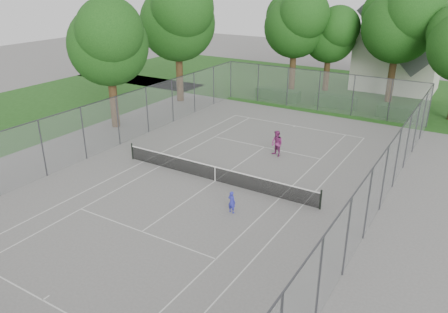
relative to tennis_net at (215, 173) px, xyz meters
The scene contains 16 objects.
ground 0.51m from the tennis_net, ahead, with size 120.00×120.00×0.00m, color slate.
grass_far 26.00m from the tennis_net, 90.00° to the left, with size 60.00×20.00×0.00m, color #1B4614.
court_markings 0.50m from the tennis_net, ahead, with size 11.03×23.83×0.01m.
tennis_net is the anchor object (origin of this frame).
perimeter_fence 1.30m from the tennis_net, ahead, with size 18.08×34.08×3.52m.
tree_far_left 23.87m from the tennis_net, 102.11° to the left, with size 7.03×6.42×10.11m.
tree_far_midleft 25.16m from the tennis_net, 94.37° to the left, with size 5.96×5.44×8.57m.
tree_far_midright 24.83m from the tennis_net, 78.48° to the left, with size 7.52×6.87×10.82m.
tree_side_back 19.55m from the tennis_net, 132.93° to the left, with size 7.83×7.14×11.25m.
tree_side_front 14.30m from the tennis_net, 160.26° to the left, with size 6.88×6.28×9.89m.
hedge_left 18.97m from the tennis_net, 103.88° to the left, with size 4.20×1.26×1.05m, color #174014.
hedge_mid 18.83m from the tennis_net, 86.88° to the left, with size 3.68×1.05×1.16m, color #174014.
hedge_right 19.54m from the tennis_net, 70.30° to the left, with size 3.43×1.26×1.03m, color #174014.
house 29.35m from the tennis_net, 82.01° to the left, with size 7.98×6.19×9.94m.
girl_player 3.77m from the tennis_net, 44.63° to the right, with size 0.43×0.28×1.19m, color #2C2EA6.
woman_player 5.60m from the tennis_net, 75.45° to the left, with size 0.84×0.66×1.73m, color #822B67.
Camera 1 is at (12.43, -19.36, 11.09)m, focal length 35.00 mm.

